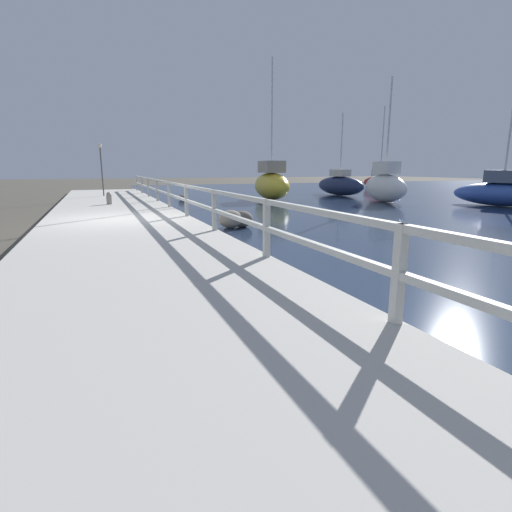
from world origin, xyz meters
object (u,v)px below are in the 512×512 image
at_px(sailboat_navy, 340,185).
at_px(sailboat_blue, 502,192).
at_px(dock_lamp, 101,162).
at_px(sailboat_white, 385,185).
at_px(mooring_bollard, 109,198).
at_px(sailboat_red, 380,181).
at_px(sailboat_yellow, 271,184).

xyz_separation_m(sailboat_navy, sailboat_blue, (2.76, -9.12, -0.04)).
relative_size(dock_lamp, sailboat_white, 0.46).
xyz_separation_m(mooring_bollard, sailboat_blue, (16.86, -4.99, 0.15)).
bearing_deg(sailboat_blue, mooring_bollard, 146.49).
distance_m(sailboat_red, sailboat_white, 13.21).
bearing_deg(mooring_bollard, dock_lamp, 91.05).
height_order(mooring_bollard, sailboat_blue, sailboat_blue).
relative_size(mooring_bollard, sailboat_yellow, 0.07).
distance_m(dock_lamp, sailboat_white, 15.15).
relative_size(sailboat_blue, sailboat_white, 0.84).
bearing_deg(dock_lamp, sailboat_navy, -6.34).
xyz_separation_m(dock_lamp, sailboat_white, (13.48, -6.81, -1.21)).
relative_size(mooring_bollard, sailboat_navy, 0.10).
xyz_separation_m(sailboat_yellow, sailboat_red, (12.78, 6.68, -0.20)).
distance_m(sailboat_yellow, sailboat_red, 14.42).
height_order(sailboat_navy, sailboat_blue, sailboat_blue).
bearing_deg(sailboat_white, sailboat_blue, -36.74).
height_order(mooring_bollard, sailboat_navy, sailboat_navy).
height_order(dock_lamp, sailboat_white, sailboat_white).
distance_m(dock_lamp, sailboat_red, 21.89).
distance_m(mooring_bollard, sailboat_red, 23.39).
bearing_deg(sailboat_navy, sailboat_red, 34.48).
bearing_deg(sailboat_yellow, sailboat_navy, 21.19).
bearing_deg(sailboat_red, sailboat_navy, -153.92).
height_order(sailboat_blue, sailboat_red, sailboat_red).
bearing_deg(sailboat_yellow, sailboat_red, 33.88).
xyz_separation_m(sailboat_navy, sailboat_yellow, (-5.44, -1.45, 0.20)).
relative_size(sailboat_navy, sailboat_blue, 0.99).
height_order(mooring_bollard, sailboat_red, sailboat_red).
distance_m(dock_lamp, sailboat_blue, 20.11).
bearing_deg(sailboat_blue, sailboat_yellow, 119.88).
xyz_separation_m(sailboat_red, sailboat_white, (-8.06, -10.46, 0.17)).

